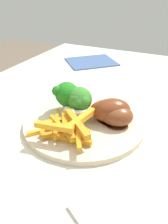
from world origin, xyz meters
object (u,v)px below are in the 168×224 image
Objects in this scene: broccoli_floret_front at (80,100)px; chicken_drumstick_far at (114,115)px; carrot_fries_pile at (67,126)px; chicken_drumstick_extra at (107,110)px; broccoli_floret_back at (68,95)px; dining_table at (101,154)px; dinner_plate at (84,123)px; broccoli_floret_middle at (67,95)px; chicken_drumstick_near at (110,111)px.

broccoli_floret_front is 0.54× the size of chicken_drumstick_far.
broccoli_floret_front is 0.51× the size of carrot_fries_pile.
chicken_drumstick_extra is at bearing -31.72° from carrot_fries_pile.
carrot_fries_pile is 0.10m from chicken_drumstick_far.
dining_table is at bearing -72.35° from broccoli_floret_back.
dinner_plate is 0.07m from broccoli_floret_back.
dining_table is 0.13m from dinner_plate.
broccoli_floret_middle is at bearing 85.15° from broccoli_floret_front.
chicken_drumstick_near is (0.01, -0.06, -0.01)m from broccoli_floret_front.
broccoli_floret_front is 0.95× the size of broccoli_floret_middle.
broccoli_floret_back is (0.01, 0.00, -0.00)m from broccoli_floret_middle.
carrot_fries_pile is 0.95× the size of chicken_drumstick_extra.
dinner_plate is at bearing 103.51° from chicken_drumstick_far.
dining_table is at bearing -65.95° from broccoli_floret_middle.
broccoli_floret_middle is 0.08m from carrot_fries_pile.
dining_table is at bearing 37.00° from chicken_drumstick_extra.
broccoli_floret_back reaches higher than dining_table.
chicken_drumstick_extra is at bearing -59.42° from dinner_plate.
carrot_fries_pile is (-0.07, -0.01, -0.02)m from broccoli_floret_front.
chicken_drumstick_extra reaches higher than dinner_plate.
dining_table is 4.29× the size of dinner_plate.
broccoli_floret_middle is (0.00, 0.03, 0.00)m from broccoli_floret_front.
carrot_fries_pile is 0.09m from chicken_drumstick_extra.
carrot_fries_pile is at bearing 170.94° from dinner_plate.
chicken_drumstick_far is (0.00, -0.11, -0.02)m from broccoli_floret_middle.
broccoli_floret_front reaches higher than carrot_fries_pile.
chicken_drumstick_near is (0.02, -0.05, 0.03)m from dinner_plate.
chicken_drumstick_far is at bearing -89.81° from broccoli_floret_middle.
broccoli_floret_front reaches higher than chicken_drumstick_near.
broccoli_floret_middle is at bearing 96.31° from chicken_drumstick_extra.
dinner_plate is (-0.05, 0.02, 0.12)m from dining_table.
dinner_plate is at bearing -9.06° from carrot_fries_pile.
chicken_drumstick_far is at bearing -44.67° from carrot_fries_pile.
dinner_plate is at bearing 111.72° from chicken_drumstick_near.
dining_table is 7.98× the size of chicken_drumstick_extra.
carrot_fries_pile is 1.07× the size of chicken_drumstick_far.
chicken_drumstick_far is (-0.01, -0.01, -0.00)m from chicken_drumstick_near.
broccoli_floret_middle reaches higher than dining_table.
dining_table is at bearing -48.78° from broccoli_floret_front.
dinner_plate is 2.11× the size of chicken_drumstick_far.
broccoli_floret_front is at bearing 131.22° from dining_table.
broccoli_floret_middle is at bearing 93.21° from chicken_drumstick_near.
chicken_drumstick_near is (-0.03, -0.03, 0.15)m from dining_table.
dining_table is 16.60× the size of broccoli_floret_front.
broccoli_floret_front is 0.07m from carrot_fries_pile.
broccoli_floret_middle reaches higher than dinner_plate.
broccoli_floret_middle is 0.51× the size of chicken_drumstick_extra.
dinner_plate is 1.86× the size of chicken_drumstick_extra.
broccoli_floret_back is at bearing 85.95° from chicken_drumstick_far.
chicken_drumstick_extra reaches higher than carrot_fries_pile.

